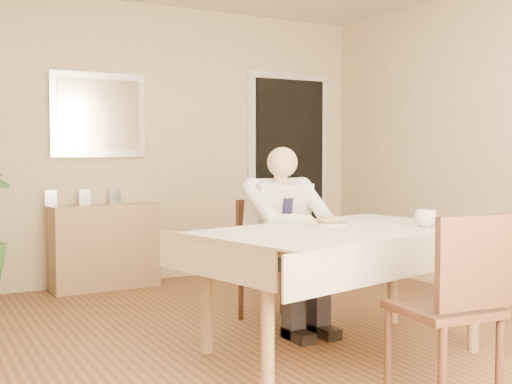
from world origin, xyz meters
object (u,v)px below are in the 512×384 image
chair_far (269,253)px  coffee_mug (425,218)px  chair_near (456,297)px  dining_table (341,242)px  sideboard (105,247)px  seated_man (289,229)px

chair_far → coffee_mug: (0.50, -1.05, 0.32)m
chair_far → chair_near: 1.80m
coffee_mug → dining_table: bearing=161.2°
chair_far → sideboard: 1.81m
chair_far → sideboard: bearing=111.9°
chair_far → sideboard: (-0.74, 1.65, -0.11)m
chair_near → seated_man: (0.00, 1.51, 0.17)m
chair_near → sideboard: 3.53m
chair_near → dining_table: bearing=95.4°
sideboard → chair_near: bearing=-79.7°
seated_man → sideboard: bearing=111.0°
dining_table → seated_man: (0.00, 0.59, 0.02)m
seated_man → coffee_mug: seated_man is taller
chair_near → chair_far: bearing=95.5°
seated_man → coffee_mug: bearing=-56.6°
dining_table → chair_near: (-0.00, -0.92, -0.15)m
chair_far → coffee_mug: bearing=-66.6°
seated_man → sideboard: size_ratio=1.33×
sideboard → seated_man: bearing=-70.8°
chair_far → chair_near: size_ratio=0.95×
chair_far → dining_table: bearing=-92.3°
dining_table → coffee_mug: coffee_mug is taller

